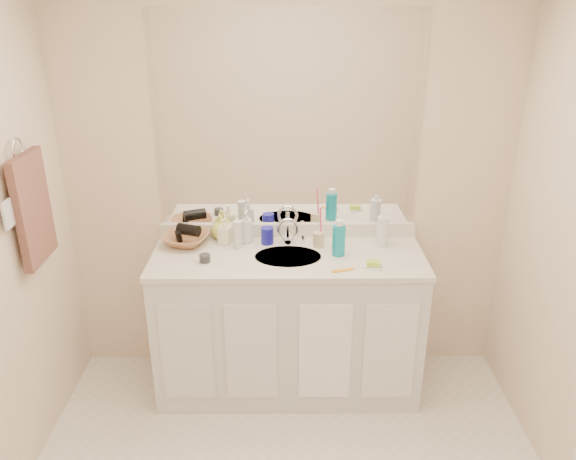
{
  "coord_description": "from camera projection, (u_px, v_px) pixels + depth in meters",
  "views": [
    {
      "loc": [
        -0.02,
        -1.8,
        2.23
      ],
      "look_at": [
        0.0,
        0.97,
        1.05
      ],
      "focal_mm": 35.0,
      "sensor_mm": 36.0,
      "label": 1
    }
  ],
  "objects": [
    {
      "name": "vanity_cabinet",
      "position": [
        288.0,
        324.0,
        3.3
      ],
      "size": [
        1.5,
        0.55,
        0.85
      ],
      "primitive_type": "cube",
      "color": "silver",
      "rests_on": "floor"
    },
    {
      "name": "toothbrush",
      "position": [
        321.0,
        222.0,
        3.17
      ],
      "size": [
        0.02,
        0.04,
        0.18
      ],
      "primitive_type": "cylinder",
      "rotation": [
        0.14,
        0.0,
        -0.39
      ],
      "color": "#FF436E",
      "rests_on": "tan_cup"
    },
    {
      "name": "wicker_basket",
      "position": [
        186.0,
        239.0,
        3.24
      ],
      "size": [
        0.3,
        0.3,
        0.06
      ],
      "primitive_type": "imported",
      "rotation": [
        0.0,
        0.0,
        -0.2
      ],
      "color": "#9B623E",
      "rests_on": "countertop"
    },
    {
      "name": "soap_bottle_yellow",
      "position": [
        220.0,
        227.0,
        3.3
      ],
      "size": [
        0.12,
        0.12,
        0.15
      ],
      "primitive_type": "imported",
      "rotation": [
        0.0,
        0.0,
        -0.06
      ],
      "color": "#D0D653",
      "rests_on": "countertop"
    },
    {
      "name": "soap_bottle_white",
      "position": [
        247.0,
        227.0,
        3.24
      ],
      "size": [
        0.08,
        0.08,
        0.19
      ],
      "primitive_type": "imported",
      "rotation": [
        0.0,
        0.0,
        -0.12
      ],
      "color": "white",
      "rests_on": "countertop"
    },
    {
      "name": "faucet",
      "position": [
        288.0,
        234.0,
        3.25
      ],
      "size": [
        0.02,
        0.02,
        0.11
      ],
      "primitive_type": "cylinder",
      "color": "silver",
      "rests_on": "countertop"
    },
    {
      "name": "dark_jar",
      "position": [
        205.0,
        258.0,
        3.03
      ],
      "size": [
        0.06,
        0.06,
        0.04
      ],
      "primitive_type": "cylinder",
      "rotation": [
        0.0,
        0.0,
        0.03
      ],
      "color": "#2B2C31",
      "rests_on": "countertop"
    },
    {
      "name": "countertop",
      "position": [
        288.0,
        257.0,
        3.13
      ],
      "size": [
        1.52,
        0.57,
        0.03
      ],
      "primitive_type": "cube",
      "color": "silver",
      "rests_on": "vanity_cabinet"
    },
    {
      "name": "extra_white_bottle",
      "position": [
        238.0,
        234.0,
        3.18
      ],
      "size": [
        0.05,
        0.05,
        0.16
      ],
      "primitive_type": "cylinder",
      "rotation": [
        0.0,
        0.0,
        -0.09
      ],
      "color": "silver",
      "rests_on": "countertop"
    },
    {
      "name": "towel_ring",
      "position": [
        17.0,
        149.0,
        2.63
      ],
      "size": [
        0.01,
        0.11,
        0.11
      ],
      "primitive_type": "torus",
      "rotation": [
        0.0,
        1.57,
        0.0
      ],
      "color": "silver",
      "rests_on": "wall_left"
    },
    {
      "name": "clear_pump_bottle",
      "position": [
        382.0,
        231.0,
        3.2
      ],
      "size": [
        0.08,
        0.08,
        0.18
      ],
      "primitive_type": "cylinder",
      "rotation": [
        0.0,
        0.0,
        0.22
      ],
      "color": "silver",
      "rests_on": "countertop"
    },
    {
      "name": "soap_dish",
      "position": [
        373.0,
        266.0,
        2.98
      ],
      "size": [
        0.11,
        0.1,
        0.01
      ],
      "primitive_type": "cube",
      "rotation": [
        0.0,
        0.0,
        -0.38
      ],
      "color": "white",
      "rests_on": "countertop"
    },
    {
      "name": "mouthwash_bottle",
      "position": [
        339.0,
        240.0,
        3.09
      ],
      "size": [
        0.09,
        0.09,
        0.17
      ],
      "primitive_type": "cylinder",
      "rotation": [
        0.0,
        0.0,
        0.21
      ],
      "color": "#0D90A7",
      "rests_on": "countertop"
    },
    {
      "name": "backsplash",
      "position": [
        288.0,
        230.0,
        3.35
      ],
      "size": [
        1.52,
        0.03,
        0.08
      ],
      "primitive_type": "cube",
      "color": "white",
      "rests_on": "countertop"
    },
    {
      "name": "blue_mug",
      "position": [
        267.0,
        236.0,
        3.24
      ],
      "size": [
        0.09,
        0.09,
        0.1
      ],
      "primitive_type": "cylinder",
      "rotation": [
        0.0,
        0.0,
        -0.22
      ],
      "color": "#18179F",
      "rests_on": "countertop"
    },
    {
      "name": "soap_bottle_cream",
      "position": [
        225.0,
        231.0,
        3.24
      ],
      "size": [
        0.09,
        0.09,
        0.15
      ],
      "primitive_type": "imported",
      "rotation": [
        0.0,
        0.0,
        -0.35
      ],
      "color": "#F7F6C9",
      "rests_on": "countertop"
    },
    {
      "name": "orange_comb",
      "position": [
        343.0,
        270.0,
        2.94
      ],
      "size": [
        0.12,
        0.06,
        0.0
      ],
      "primitive_type": "cube",
      "rotation": [
        0.0,
        0.0,
        0.3
      ],
      "color": "orange",
      "rests_on": "countertop"
    },
    {
      "name": "sink_basin",
      "position": [
        288.0,
        258.0,
        3.11
      ],
      "size": [
        0.37,
        0.37,
        0.02
      ],
      "primitive_type": "cylinder",
      "color": "beige",
      "rests_on": "countertop"
    },
    {
      "name": "hair_dryer",
      "position": [
        189.0,
        230.0,
        3.22
      ],
      "size": [
        0.15,
        0.11,
        0.07
      ],
      "primitive_type": "cylinder",
      "rotation": [
        0.0,
        1.57,
        -0.39
      ],
      "color": "black",
      "rests_on": "wicker_basket"
    },
    {
      "name": "tan_cup",
      "position": [
        319.0,
        239.0,
        3.21
      ],
      "size": [
        0.08,
        0.08,
        0.09
      ],
      "primitive_type": "cylinder",
      "rotation": [
        0.0,
        0.0,
        0.21
      ],
      "color": "beige",
      "rests_on": "countertop"
    },
    {
      "name": "mirror",
      "position": [
        288.0,
        123.0,
        3.11
      ],
      "size": [
        1.48,
        0.01,
        1.2
      ],
      "primitive_type": "cube",
      "color": "white",
      "rests_on": "wall_back"
    },
    {
      "name": "switch_plate",
      "position": [
        8.0,
        214.0,
        2.54
      ],
      "size": [
        0.01,
        0.08,
        0.13
      ],
      "primitive_type": "cube",
      "color": "white",
      "rests_on": "wall_left"
    },
    {
      "name": "green_soap",
      "position": [
        373.0,
        263.0,
        2.97
      ],
      "size": [
        0.07,
        0.05,
        0.02
      ],
      "primitive_type": "cube",
      "rotation": [
        0.0,
        0.0,
        -0.05
      ],
      "color": "#ACD032",
      "rests_on": "soap_dish"
    },
    {
      "name": "wall_back",
      "position": [
        288.0,
        184.0,
        3.25
      ],
      "size": [
        2.6,
        0.02,
        2.4
      ],
      "primitive_type": "cube",
      "color": "beige",
      "rests_on": "floor"
    },
    {
      "name": "hand_towel",
      "position": [
        33.0,
        209.0,
        2.74
      ],
      "size": [
        0.04,
        0.32,
        0.55
      ],
      "primitive_type": "cube",
      "color": "#51322B",
      "rests_on": "towel_ring"
    }
  ]
}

